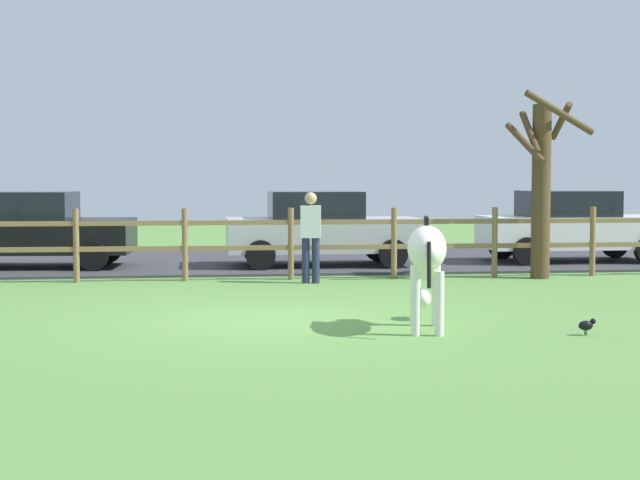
{
  "coord_description": "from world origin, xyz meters",
  "views": [
    {
      "loc": [
        -0.91,
        -12.83,
        1.91
      ],
      "look_at": [
        0.79,
        1.11,
        0.99
      ],
      "focal_mm": 54.19,
      "sensor_mm": 36.0,
      "label": 1
    }
  ],
  "objects": [
    {
      "name": "ground_plane",
      "position": [
        0.0,
        0.0,
        0.0
      ],
      "size": [
        60.0,
        60.0,
        0.0
      ],
      "primitive_type": "plane",
      "color": "#5B8C42"
    },
    {
      "name": "parking_asphalt",
      "position": [
        0.0,
        9.3,
        0.03
      ],
      "size": [
        28.0,
        7.4,
        0.05
      ],
      "primitive_type": "cube",
      "color": "#38383D",
      "rests_on": "ground_plane"
    },
    {
      "name": "paddock_fence",
      "position": [
        -0.26,
        5.0,
        0.76
      ],
      "size": [
        21.6,
        0.11,
        1.34
      ],
      "color": "olive",
      "rests_on": "ground_plane"
    },
    {
      "name": "bare_tree",
      "position": [
        5.41,
        4.65,
        1.81
      ],
      "size": [
        1.46,
        1.24,
        3.47
      ],
      "color": "#513A23",
      "rests_on": "ground_plane"
    },
    {
      "name": "zebra",
      "position": [
        1.87,
        -1.08,
        0.93
      ],
      "size": [
        0.71,
        1.92,
        1.41
      ],
      "color": "white",
      "rests_on": "ground_plane"
    },
    {
      "name": "crow_on_grass",
      "position": [
        3.69,
        -1.75,
        0.13
      ],
      "size": [
        0.21,
        0.1,
        0.2
      ],
      "color": "black",
      "rests_on": "ground_plane"
    },
    {
      "name": "parked_car_white",
      "position": [
        7.17,
        7.58,
        0.84
      ],
      "size": [
        4.0,
        1.89,
        1.56
      ],
      "color": "white",
      "rests_on": "parking_asphalt"
    },
    {
      "name": "parked_car_black",
      "position": [
        -4.4,
        7.58,
        0.84
      ],
      "size": [
        4.11,
        2.11,
        1.56
      ],
      "color": "black",
      "rests_on": "parking_asphalt"
    },
    {
      "name": "parked_car_silver",
      "position": [
        1.55,
        7.28,
        0.84
      ],
      "size": [
        4.0,
        1.88,
        1.56
      ],
      "color": "#B7BABF",
      "rests_on": "parking_asphalt"
    },
    {
      "name": "visitor_near_fence",
      "position": [
        1.02,
        4.37,
        0.91
      ],
      "size": [
        0.39,
        0.27,
        1.64
      ],
      "color": "#232847",
      "rests_on": "ground_plane"
    }
  ]
}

